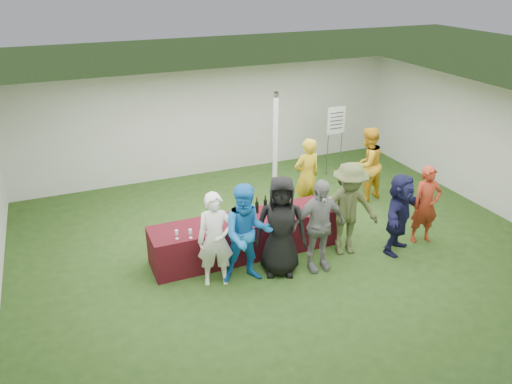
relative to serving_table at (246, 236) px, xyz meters
name	(u,v)px	position (x,y,z in m)	size (l,w,h in m)	color
ground	(276,241)	(0.71, 0.17, -0.38)	(60.00, 60.00, 0.00)	#284719
tent	(275,155)	(1.21, 1.37, 0.98)	(10.00, 10.00, 10.00)	white
serving_table	(246,236)	(0.00, 0.00, 0.00)	(3.60, 0.80, 0.75)	#531215
wine_bottles	(274,204)	(0.64, 0.14, 0.50)	(0.75, 0.13, 0.32)	black
wine_glasses	(227,223)	(-0.46, -0.25, 0.49)	(2.69, 0.14, 0.16)	silver
water_bottle	(250,210)	(0.11, 0.08, 0.48)	(0.07, 0.07, 0.23)	silver
bar_towel	(322,202)	(1.63, 0.05, 0.39)	(0.25, 0.18, 0.03)	white
dump_bucket	(331,203)	(1.67, -0.22, 0.46)	(0.24, 0.24, 0.18)	slate
wine_list_sign	(336,126)	(3.56, 2.81, 0.94)	(0.50, 0.03, 1.80)	slate
staff_pourer	(307,176)	(1.85, 1.11, 0.49)	(0.63, 0.41, 1.72)	gold
staff_back	(367,164)	(3.44, 1.18, 0.50)	(0.85, 0.66, 1.74)	gold
customer_0	(215,240)	(-0.82, -0.69, 0.47)	(0.62, 0.40, 1.69)	white
customer_1	(247,234)	(-0.30, -0.82, 0.53)	(0.88, 0.68, 1.80)	blue
customer_2	(281,226)	(0.32, -0.82, 0.55)	(0.90, 0.59, 1.84)	black
customer_3	(318,225)	(0.99, -0.95, 0.49)	(1.02, 0.42, 1.73)	gray
customer_4	(348,209)	(1.76, -0.69, 0.54)	(1.18, 0.68, 1.83)	#48502A
customer_5	(399,213)	(2.69, -1.00, 0.42)	(1.47, 0.47, 1.58)	#17183F
customer_6	(426,205)	(3.40, -0.89, 0.41)	(0.58, 0.38, 1.58)	#A22F1A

